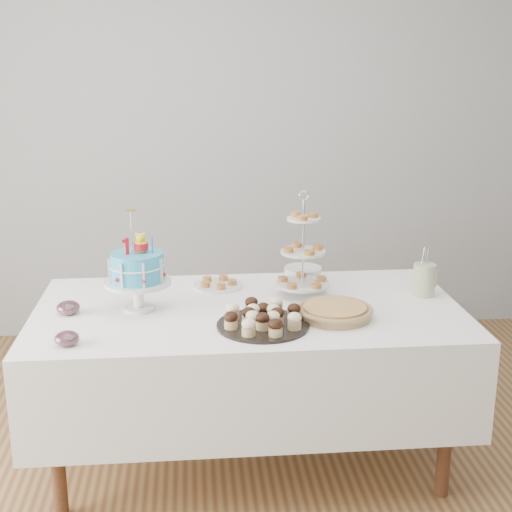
{
  "coord_description": "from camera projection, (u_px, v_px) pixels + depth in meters",
  "views": [
    {
      "loc": [
        -0.25,
        -2.72,
        1.87
      ],
      "look_at": [
        0.03,
        0.3,
        1.01
      ],
      "focal_mm": 50.0,
      "sensor_mm": 36.0,
      "label": 1
    }
  ],
  "objects": [
    {
      "name": "floor",
      "position": [
        255.0,
        495.0,
        3.14
      ],
      "size": [
        5.0,
        5.0,
        0.0
      ],
      "primitive_type": "plane",
      "color": "brown",
      "rests_on": "ground"
    },
    {
      "name": "walls",
      "position": [
        254.0,
        193.0,
        2.77
      ],
      "size": [
        5.04,
        4.04,
        2.7
      ],
      "color": "#9EA1A4",
      "rests_on": "floor"
    },
    {
      "name": "table",
      "position": [
        249.0,
        354.0,
        3.28
      ],
      "size": [
        1.92,
        1.02,
        0.77
      ],
      "color": "white",
      "rests_on": "floor"
    },
    {
      "name": "birthday_cake",
      "position": [
        138.0,
        284.0,
        3.15
      ],
      "size": [
        0.3,
        0.3,
        0.45
      ],
      "rotation": [
        0.0,
        0.0,
        0.3
      ],
      "color": "silver",
      "rests_on": "table"
    },
    {
      "name": "cupcake_tray",
      "position": [
        263.0,
        317.0,
        2.97
      ],
      "size": [
        0.39,
        0.39,
        0.09
      ],
      "color": "black",
      "rests_on": "table"
    },
    {
      "name": "pie",
      "position": [
        335.0,
        311.0,
        3.08
      ],
      "size": [
        0.33,
        0.33,
        0.05
      ],
      "color": "tan",
      "rests_on": "table"
    },
    {
      "name": "tiered_stand",
      "position": [
        303.0,
        252.0,
        3.32
      ],
      "size": [
        0.26,
        0.26,
        0.5
      ],
      "color": "silver",
      "rests_on": "table"
    },
    {
      "name": "plate_stack",
      "position": [
        303.0,
        274.0,
        3.57
      ],
      "size": [
        0.19,
        0.19,
        0.07
      ],
      "color": "silver",
      "rests_on": "table"
    },
    {
      "name": "pastry_plate",
      "position": [
        218.0,
        284.0,
        3.5
      ],
      "size": [
        0.24,
        0.24,
        0.04
      ],
      "color": "silver",
      "rests_on": "table"
    },
    {
      "name": "jam_bowl_a",
      "position": [
        67.0,
        339.0,
        2.79
      ],
      "size": [
        0.1,
        0.1,
        0.06
      ],
      "color": "silver",
      "rests_on": "table"
    },
    {
      "name": "jam_bowl_b",
      "position": [
        68.0,
        308.0,
        3.12
      ],
      "size": [
        0.1,
        0.1,
        0.06
      ],
      "color": "silver",
      "rests_on": "table"
    },
    {
      "name": "utensil_pitcher",
      "position": [
        424.0,
        278.0,
        3.35
      ],
      "size": [
        0.11,
        0.1,
        0.23
      ],
      "rotation": [
        0.0,
        0.0,
        -0.39
      ],
      "color": "beige",
      "rests_on": "table"
    }
  ]
}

